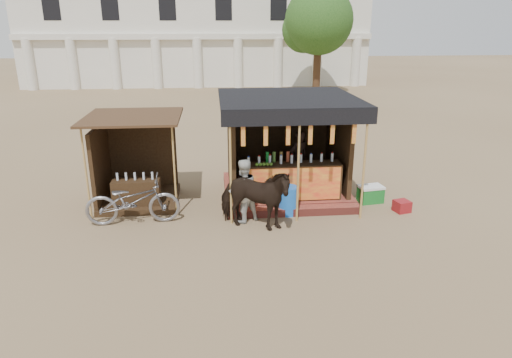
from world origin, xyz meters
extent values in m
plane|color=#846B4C|center=(0.00, 0.00, 0.00)|extent=(120.00, 120.00, 0.00)
cube|color=brown|center=(1.00, 3.50, 0.11)|extent=(3.40, 2.80, 0.22)
cube|color=brown|center=(1.00, 1.95, 0.10)|extent=(3.40, 0.35, 0.20)
cube|color=#372614|center=(1.00, 2.55, 0.69)|extent=(2.60, 0.55, 0.95)
cube|color=red|center=(1.00, 2.27, 0.69)|extent=(2.50, 0.02, 0.88)
cube|color=#372614|center=(1.00, 4.75, 1.47)|extent=(3.00, 0.12, 2.50)
cube|color=#372614|center=(-0.50, 3.50, 1.47)|extent=(0.12, 2.50, 2.50)
cube|color=#372614|center=(2.50, 3.50, 1.47)|extent=(0.12, 2.50, 2.50)
cube|color=black|center=(1.00, 3.30, 2.75)|extent=(3.60, 3.60, 0.06)
cube|color=black|center=(1.00, 1.52, 2.57)|extent=(3.60, 0.06, 0.36)
cylinder|color=tan|center=(-0.60, 1.55, 1.38)|extent=(0.06, 0.06, 2.75)
cylinder|color=tan|center=(1.00, 1.55, 1.38)|extent=(0.06, 0.06, 2.75)
cylinder|color=tan|center=(2.60, 1.55, 1.38)|extent=(0.06, 0.06, 2.75)
cube|color=red|center=(-0.30, 1.55, 2.20)|extent=(0.10, 0.02, 0.55)
cube|color=red|center=(0.22, 1.55, 2.20)|extent=(0.10, 0.02, 0.55)
cube|color=red|center=(0.74, 1.55, 2.20)|extent=(0.10, 0.02, 0.55)
cube|color=red|center=(1.26, 1.55, 2.20)|extent=(0.10, 0.02, 0.55)
cube|color=red|center=(1.78, 1.55, 2.20)|extent=(0.10, 0.02, 0.55)
cube|color=red|center=(2.30, 1.55, 2.20)|extent=(0.10, 0.02, 0.55)
imported|color=black|center=(1.40, 3.60, 0.99)|extent=(0.67, 0.57, 1.55)
cube|color=#372614|center=(-3.00, 3.20, 0.07)|extent=(2.00, 2.00, 0.15)
cube|color=#372614|center=(-3.00, 4.15, 1.05)|extent=(1.90, 0.10, 2.10)
cube|color=#372614|center=(-3.95, 3.20, 1.05)|extent=(0.10, 1.90, 2.10)
cube|color=#472D19|center=(-3.00, 3.10, 2.35)|extent=(2.40, 2.40, 0.06)
cylinder|color=tan|center=(-4.05, 2.15, 1.18)|extent=(0.05, 0.05, 2.35)
cylinder|color=tan|center=(-1.95, 2.15, 1.18)|extent=(0.05, 0.05, 2.35)
cube|color=#372614|center=(-3.00, 2.70, 0.40)|extent=(1.20, 0.50, 0.80)
imported|color=black|center=(-0.08, 1.20, 0.76)|extent=(1.98, 1.47, 1.52)
imported|color=gray|center=(-2.94, 1.78, 0.58)|extent=(2.26, 0.91, 1.17)
imported|color=beige|center=(-0.31, 1.65, 0.79)|extent=(0.96, 0.90, 1.57)
cylinder|color=blue|center=(0.85, 2.00, 0.36)|extent=(0.51, 0.51, 0.73)
cube|color=maroon|center=(3.80, 1.87, 0.15)|extent=(0.44, 0.43, 0.29)
cube|color=#197327|center=(3.21, 2.60, 0.20)|extent=(0.68, 0.51, 0.40)
cube|color=white|center=(3.21, 2.60, 0.43)|extent=(0.70, 0.53, 0.06)
cube|color=silver|center=(-2.00, 30.00, 4.00)|extent=(26.00, 7.00, 8.00)
cube|color=silver|center=(-2.00, 26.40, 3.70)|extent=(26.00, 0.50, 0.40)
cylinder|color=silver|center=(-14.00, 26.40, 1.80)|extent=(0.70, 0.70, 3.60)
cylinder|color=silver|center=(-11.00, 26.40, 1.80)|extent=(0.70, 0.70, 3.60)
cylinder|color=silver|center=(-8.00, 26.40, 1.80)|extent=(0.70, 0.70, 3.60)
cylinder|color=silver|center=(-5.00, 26.40, 1.80)|extent=(0.70, 0.70, 3.60)
cylinder|color=silver|center=(-2.00, 26.40, 1.80)|extent=(0.70, 0.70, 3.60)
cylinder|color=silver|center=(1.00, 26.40, 1.80)|extent=(0.70, 0.70, 3.60)
cylinder|color=silver|center=(4.00, 26.40, 1.80)|extent=(0.70, 0.70, 3.60)
cylinder|color=silver|center=(7.00, 26.40, 1.80)|extent=(0.70, 0.70, 3.60)
cylinder|color=silver|center=(10.00, 26.40, 1.80)|extent=(0.70, 0.70, 3.60)
cylinder|color=#382314|center=(6.00, 22.00, 2.00)|extent=(0.50, 0.50, 4.00)
sphere|color=#3A6422|center=(6.00, 22.00, 4.80)|extent=(4.40, 4.40, 4.40)
sphere|color=#3A6422|center=(5.20, 22.60, 4.20)|extent=(2.99, 2.99, 2.99)
camera|label=1|loc=(-0.96, -8.59, 4.60)|focal=32.00mm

